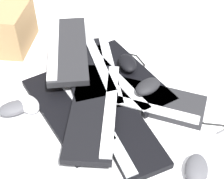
% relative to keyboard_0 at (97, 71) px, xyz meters
% --- Properties ---
extents(ground_plane, '(3.20, 3.20, 0.00)m').
position_rel_keyboard_0_xyz_m(ground_plane, '(-0.22, 0.07, -0.01)').
color(ground_plane, white).
extents(keyboard_0, '(0.46, 0.35, 0.03)m').
position_rel_keyboard_0_xyz_m(keyboard_0, '(0.00, 0.00, 0.00)').
color(keyboard_0, black).
rests_on(keyboard_0, ground).
extents(keyboard_1, '(0.45, 0.19, 0.03)m').
position_rel_keyboard_0_xyz_m(keyboard_1, '(-0.11, 0.21, 0.00)').
color(keyboard_1, black).
rests_on(keyboard_1, ground).
extents(keyboard_2, '(0.46, 0.26, 0.03)m').
position_rel_keyboard_0_xyz_m(keyboard_2, '(-0.26, 0.10, 0.00)').
color(keyboard_2, black).
rests_on(keyboard_2, ground).
extents(keyboard_3, '(0.45, 0.36, 0.03)m').
position_rel_keyboard_0_xyz_m(keyboard_3, '(-0.23, -0.04, 0.00)').
color(keyboard_3, '#232326').
rests_on(keyboard_3, ground).
extents(keyboard_4, '(0.46, 0.20, 0.03)m').
position_rel_keyboard_0_xyz_m(keyboard_4, '(-0.09, -0.08, 0.00)').
color(keyboard_4, black).
rests_on(keyboard_4, ground).
extents(keyboard_5, '(0.46, 0.30, 0.03)m').
position_rel_keyboard_0_xyz_m(keyboard_5, '(0.05, 0.03, 0.03)').
color(keyboard_5, black).
rests_on(keyboard_5, keyboard_0).
extents(keyboard_6, '(0.43, 0.41, 0.03)m').
position_rel_keyboard_0_xyz_m(keyboard_6, '(-0.18, 0.14, 0.03)').
color(keyboard_6, black).
rests_on(keyboard_6, keyboard_2).
extents(keyboard_7, '(0.45, 0.36, 0.03)m').
position_rel_keyboard_0_xyz_m(keyboard_7, '(0.13, 0.05, 0.06)').
color(keyboard_7, '#232326').
rests_on(keyboard_7, keyboard_5).
extents(mouse_0, '(0.09, 0.12, 0.04)m').
position_rel_keyboard_0_xyz_m(mouse_0, '(0.01, 0.35, 0.01)').
color(mouse_0, '#4C4C51').
rests_on(mouse_0, ground).
extents(mouse_1, '(0.12, 0.13, 0.04)m').
position_rel_keyboard_0_xyz_m(mouse_1, '(-0.55, 0.04, 0.01)').
color(mouse_1, '#4C4C51').
rests_on(mouse_1, ground).
extents(mouse_2, '(0.12, 0.08, 0.04)m').
position_rel_keyboard_0_xyz_m(mouse_2, '(-0.00, 0.30, 0.01)').
color(mouse_2, silver).
rests_on(mouse_2, ground).
extents(mouse_3, '(0.07, 0.11, 0.04)m').
position_rel_keyboard_0_xyz_m(mouse_3, '(-0.22, -0.07, 0.04)').
color(mouse_3, black).
rests_on(mouse_3, keyboard_3).
extents(mouse_4, '(0.13, 0.11, 0.04)m').
position_rel_keyboard_0_xyz_m(mouse_4, '(-0.07, -0.10, 0.04)').
color(mouse_4, black).
rests_on(mouse_4, keyboard_4).
extents(cable_1, '(0.74, 0.22, 0.01)m').
position_rel_keyboard_0_xyz_m(cable_1, '(-0.30, -0.17, -0.01)').
color(cable_1, black).
rests_on(cable_1, ground).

